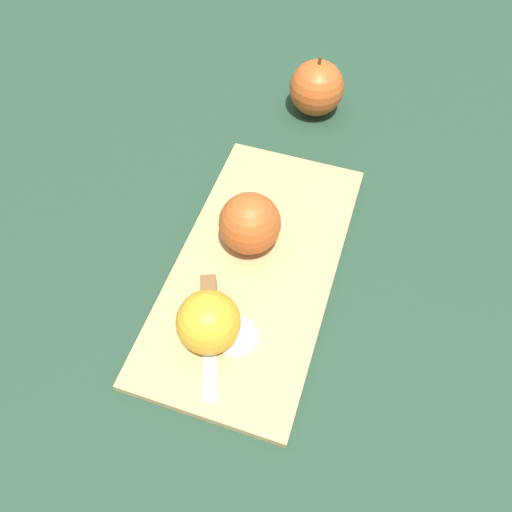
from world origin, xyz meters
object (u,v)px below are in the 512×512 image
(apple_whole, at_px, (317,88))
(apple_half_right, at_px, (208,322))
(apple_half_left, at_px, (250,223))
(knife, at_px, (209,310))

(apple_whole, bearing_deg, apple_half_right, 5.26)
(apple_half_left, distance_m, apple_whole, 0.31)
(knife, bearing_deg, apple_half_left, 151.88)
(knife, bearing_deg, apple_half_right, 2.42)
(knife, distance_m, apple_whole, 0.43)
(apple_half_right, height_order, apple_whole, apple_whole)
(apple_half_left, height_order, apple_half_right, apple_half_left)
(apple_half_right, distance_m, knife, 0.04)
(apple_half_right, height_order, knife, apple_half_right)
(apple_half_right, xyz_separation_m, apple_whole, (-0.46, -0.04, -0.01))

